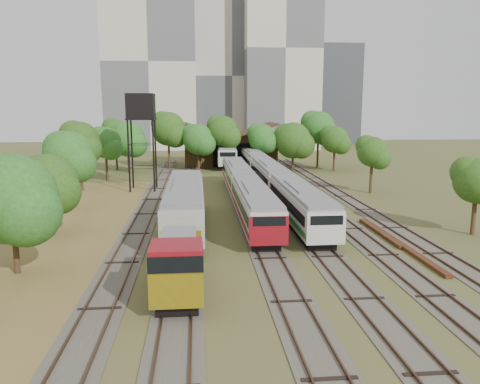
{
  "coord_description": "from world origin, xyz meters",
  "views": [
    {
      "loc": [
        -6.87,
        -27.19,
        10.22
      ],
      "look_at": [
        -2.98,
        15.42,
        2.5
      ],
      "focal_mm": 35.0,
      "sensor_mm": 36.0,
      "label": 1
    }
  ],
  "objects": [
    {
      "name": "ground",
      "position": [
        0.0,
        0.0,
        0.0
      ],
      "size": [
        240.0,
        240.0,
        0.0
      ],
      "primitive_type": "plane",
      "color": "#475123",
      "rests_on": "ground"
    },
    {
      "name": "dry_grass_patch",
      "position": [
        -18.0,
        8.0,
        0.02
      ],
      "size": [
        14.0,
        60.0,
        0.04
      ],
      "primitive_type": "cube",
      "color": "brown",
      "rests_on": "ground"
    },
    {
      "name": "tracks",
      "position": [
        -0.67,
        25.0,
        0.04
      ],
      "size": [
        24.6,
        80.0,
        0.19
      ],
      "color": "#4C473D",
      "rests_on": "ground"
    },
    {
      "name": "railcar_red_set",
      "position": [
        -2.0,
        21.11,
        1.81
      ],
      "size": [
        2.77,
        34.58,
        3.42
      ],
      "color": "black",
      "rests_on": "ground"
    },
    {
      "name": "railcar_green_set",
      "position": [
        2.0,
        29.68,
        1.83
      ],
      "size": [
        2.8,
        52.08,
        3.46
      ],
      "color": "black",
      "rests_on": "ground"
    },
    {
      "name": "railcar_rear",
      "position": [
        -2.0,
        55.94,
        2.03
      ],
      "size": [
        3.1,
        16.08,
        3.84
      ],
      "color": "black",
      "rests_on": "ground"
    },
    {
      "name": "shunter_locomotive",
      "position": [
        -8.0,
        -2.71,
        1.67
      ],
      "size": [
        2.67,
        8.1,
        3.5
      ],
      "color": "black",
      "rests_on": "ground"
    },
    {
      "name": "old_grey_coach",
      "position": [
        -8.0,
        12.16,
        2.12
      ],
      "size": [
        3.14,
        18.0,
        3.89
      ],
      "color": "black",
      "rests_on": "ground"
    },
    {
      "name": "water_tower",
      "position": [
        -13.67,
        31.68,
        10.07
      ],
      "size": [
        3.46,
        3.46,
        11.94
      ],
      "color": "black",
      "rests_on": "ground"
    },
    {
      "name": "rail_pile_near",
      "position": [
        8.0,
        8.74,
        0.14
      ],
      "size": [
        0.57,
        8.57,
        0.29
      ],
      "primitive_type": "cube",
      "color": "#4E2A16",
      "rests_on": "ground"
    },
    {
      "name": "rail_pile_far",
      "position": [
        8.2,
        2.42,
        0.13
      ],
      "size": [
        0.5,
        8.0,
        0.26
      ],
      "primitive_type": "cube",
      "color": "#4E2A16",
      "rests_on": "ground"
    },
    {
      "name": "maintenance_shed",
      "position": [
        -1.0,
        57.98,
        2.91
      ],
      "size": [
        16.45,
        11.55,
        7.58
      ],
      "color": "#362113",
      "rests_on": "ground"
    },
    {
      "name": "tree_band_left",
      "position": [
        -19.75,
        19.26,
        5.32
      ],
      "size": [
        8.38,
        62.9,
        8.59
      ],
      "color": "#382616",
      "rests_on": "ground"
    },
    {
      "name": "tree_band_far",
      "position": [
        -1.49,
        50.14,
        5.84
      ],
      "size": [
        37.35,
        9.57,
        9.66
      ],
      "color": "#382616",
      "rests_on": "ground"
    },
    {
      "name": "tree_band_right",
      "position": [
        15.03,
        31.08,
        4.91
      ],
      "size": [
        5.35,
        43.34,
        7.34
      ],
      "color": "#382616",
      "rests_on": "ground"
    },
    {
      "name": "tower_left",
      "position": [
        -18.0,
        95.0,
        21.0
      ],
      "size": [
        22.0,
        16.0,
        42.0
      ],
      "primitive_type": "cube",
      "color": "beige",
      "rests_on": "ground"
    },
    {
      "name": "tower_centre",
      "position": [
        2.0,
        100.0,
        18.0
      ],
      "size": [
        20.0,
        18.0,
        36.0
      ],
      "primitive_type": "cube",
      "color": "#B7B4A6",
      "rests_on": "ground"
    },
    {
      "name": "tower_right",
      "position": [
        14.0,
        92.0,
        24.0
      ],
      "size": [
        18.0,
        16.0,
        48.0
      ],
      "primitive_type": "cube",
      "color": "beige",
      "rests_on": "ground"
    },
    {
      "name": "tower_far_right",
      "position": [
        34.0,
        110.0,
        14.0
      ],
      "size": [
        12.0,
        12.0,
        28.0
      ],
      "primitive_type": "cube",
      "color": "#3C3D43",
      "rests_on": "ground"
    }
  ]
}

